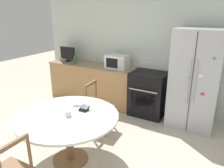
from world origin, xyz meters
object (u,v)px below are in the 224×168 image
Objects in this scene: refrigerator at (195,79)px; oven_range at (149,93)px; microwave at (117,62)px; wallet at (84,109)px; countertop_tv at (68,53)px; candle_glass at (68,114)px; dining_chair_far at (99,108)px; counter_bottle at (75,60)px.

oven_range is at bearing 177.54° from refrigerator.
oven_range is 2.25× the size of microwave.
microwave reaches higher than wallet.
refrigerator is 3.08m from countertop_tv.
wallet is at bearing -44.60° from countertop_tv.
countertop_tv is 2.76m from candle_glass.
countertop_tv reaches higher than oven_range.
oven_range is 1.21m from dining_chair_far.
oven_range is at bearing 2.12° from counter_bottle.
microwave is (-1.66, 0.06, 0.13)m from refrigerator.
refrigerator is at bearing 57.14° from candle_glass.
refrigerator is 1.69× the size of oven_range.
counter_bottle is at bearing -175.23° from microwave.
counter_bottle is at bearing -177.88° from oven_range.
refrigerator is 0.99m from oven_range.
dining_chair_far is (-0.54, -1.08, -0.03)m from oven_range.
counter_bottle is (-1.87, -0.07, 0.52)m from oven_range.
dining_chair_far is at bearing -116.50° from oven_range.
microwave reaches higher than dining_chair_far.
counter_bottle is (-2.76, -0.03, 0.08)m from refrigerator.
counter_bottle is 2.76× the size of candle_glass.
dining_chair_far is (1.65, -1.12, -0.66)m from countertop_tv.
oven_range is 1.85m from wallet.
dining_chair_far is (0.23, -1.11, -0.61)m from microwave.
candle_glass is (1.46, -1.99, -0.22)m from counter_bottle.
candle_glass is at bearing -49.66° from countertop_tv.
dining_chair_far is at bearing 97.39° from candle_glass.
refrigerator is 2.03× the size of dining_chair_far.
oven_range is at bearing -1.71° from microwave.
refrigerator is 2.15m from wallet.
wallet is at bearing -48.29° from counter_bottle.
candle_glass is at bearing 2.46° from dining_chair_far.
oven_range is 2.59× the size of countertop_tv.
candle_glass is at bearing -122.86° from refrigerator.
microwave is at bearing -0.42° from countertop_tv.
countertop_tv is 3.25× the size of wallet.
countertop_tv is at bearing 130.34° from candle_glass.
countertop_tv is at bearing 135.40° from wallet.
microwave reaches higher than oven_range.
microwave is 1.28m from dining_chair_far.
dining_chair_far is 0.81m from wallet.
refrigerator is at bearing -2.11° from microwave.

